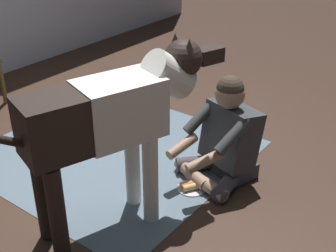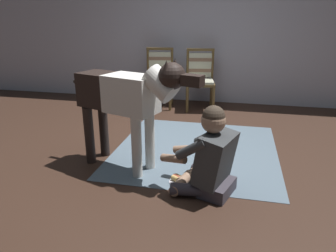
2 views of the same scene
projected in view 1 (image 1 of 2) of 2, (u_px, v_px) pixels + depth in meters
The scene contains 5 objects.
ground_plane at pixel (124, 176), 3.44m from camera, with size 15.01×15.01×0.00m, color #37231A.
area_rug at pixel (114, 152), 3.75m from camera, with size 1.86×1.94×0.01m, color slate.
person_sitting_on_floor at pixel (225, 138), 3.29m from camera, with size 0.70×0.60×0.80m.
large_dog at pixel (112, 117), 2.64m from camera, with size 1.45×0.62×1.15m.
hot_dog_on_plate at pixel (192, 186), 3.28m from camera, with size 0.21×0.21×0.06m.
Camera 1 is at (-2.09, -1.99, 1.94)m, focal length 48.81 mm.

